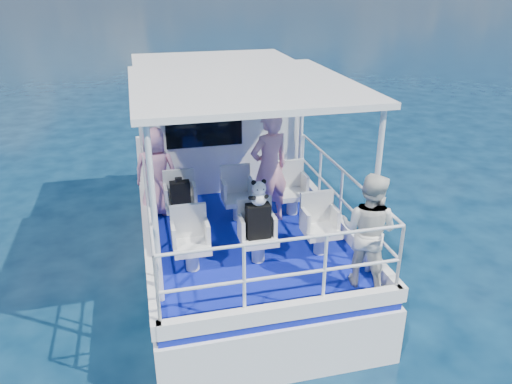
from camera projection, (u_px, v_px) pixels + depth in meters
The scene contains 20 objects.
ground at pixel (242, 273), 8.21m from camera, with size 2000.00×2000.00×0.00m, color #071D34.
hull at pixel (230, 244), 9.10m from camera, with size 3.00×7.00×1.60m, color white.
deck at pixel (229, 201), 8.76m from camera, with size 2.90×6.90×0.10m, color navy.
cabin at pixel (215, 118), 9.45m from camera, with size 2.85×2.00×2.20m, color white.
canopy at pixel (242, 85), 6.77m from camera, with size 3.00×3.20×0.08m, color white.
canopy_posts at pixel (244, 164), 7.18m from camera, with size 2.77×2.97×2.20m.
railings at pixel (249, 211), 7.14m from camera, with size 2.84×3.59×1.00m, color white, non-canonical shape.
seat_port_fwd at pixel (182, 214), 7.76m from camera, with size 0.48×0.46×0.38m, color silver.
seat_center_fwd at pixel (238, 208), 7.95m from camera, with size 0.48×0.46×0.38m, color silver.
seat_stbd_fwd at pixel (292, 203), 8.15m from camera, with size 0.48×0.46×0.38m, color silver.
seat_port_aft at pixel (192, 256), 6.60m from camera, with size 0.48×0.46×0.38m, color silver.
seat_center_aft at pixel (258, 248), 6.80m from camera, with size 0.48×0.46×0.38m, color silver.
seat_stbd_aft at pixel (320, 241), 6.99m from camera, with size 0.48×0.46×0.38m, color silver.
passenger_port_fwd at pixel (156, 172), 7.94m from camera, with size 0.54×0.39×1.45m, color pink.
passenger_stbd_fwd at pixel (269, 168), 7.61m from camera, with size 0.65×0.43×1.79m, color pink.
passenger_stbd_aft at pixel (369, 231), 6.09m from camera, with size 0.73×0.57×1.49m, color silver.
backpack_port at pixel (180, 194), 7.53m from camera, with size 0.30×0.17×0.39m, color black.
backpack_center at pixel (258, 221), 6.60m from camera, with size 0.32×0.18×0.48m, color black.
compact_camera at pixel (178, 180), 7.45m from camera, with size 0.10×0.06×0.06m, color black.
panda at pixel (259, 193), 6.43m from camera, with size 0.23×0.19×0.35m, color white, non-canonical shape.
Camera 1 is at (-1.43, -6.83, 4.54)m, focal length 35.00 mm.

